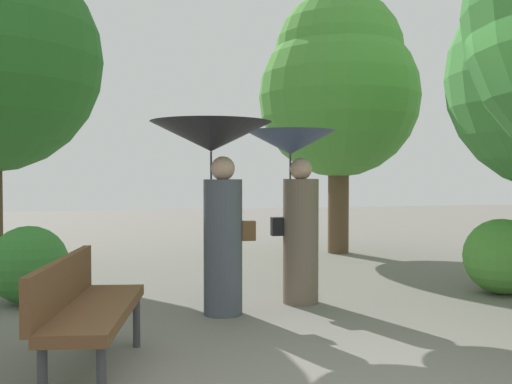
{
  "coord_description": "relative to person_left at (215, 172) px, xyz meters",
  "views": [
    {
      "loc": [
        -1.43,
        -2.91,
        1.42
      ],
      "look_at": [
        0.0,
        3.25,
        1.22
      ],
      "focal_mm": 40.04,
      "sensor_mm": 36.0,
      "label": 1
    }
  ],
  "objects": [
    {
      "name": "person_left",
      "position": [
        0.0,
        0.0,
        0.0
      ],
      "size": [
        1.22,
        1.22,
        1.94
      ],
      "rotation": [
        0.0,
        0.0,
        1.44
      ],
      "color": "#474C56",
      "rests_on": "ground"
    },
    {
      "name": "person_right",
      "position": [
        0.93,
        0.31,
        -0.16
      ],
      "size": [
        0.99,
        0.99,
        1.89
      ],
      "rotation": [
        0.0,
        0.0,
        1.44
      ],
      "color": "#6B5B4C",
      "rests_on": "ground"
    },
    {
      "name": "park_bench",
      "position": [
        -1.17,
        -1.55,
        -0.92
      ],
      "size": [
        0.74,
        1.56,
        0.83
      ],
      "rotation": [
        0.0,
        0.0,
        1.4
      ],
      "color": "#38383D",
      "rests_on": "ground"
    },
    {
      "name": "tree_mid_right",
      "position": [
        2.86,
        3.96,
        1.59
      ],
      "size": [
        2.86,
        2.86,
        4.68
      ],
      "color": "brown",
      "rests_on": "ground"
    },
    {
      "name": "bush_path_left",
      "position": [
        3.46,
        0.21,
        -0.99
      ],
      "size": [
        0.89,
        0.89,
        0.89
      ],
      "primitive_type": "sphere",
      "color": "#4C9338",
      "rests_on": "ground"
    },
    {
      "name": "bush_path_right",
      "position": [
        -1.91,
        0.93,
        -1.01
      ],
      "size": [
        0.85,
        0.85,
        0.85
      ],
      "primitive_type": "sphere",
      "color": "#387F33",
      "rests_on": "ground"
    }
  ]
}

